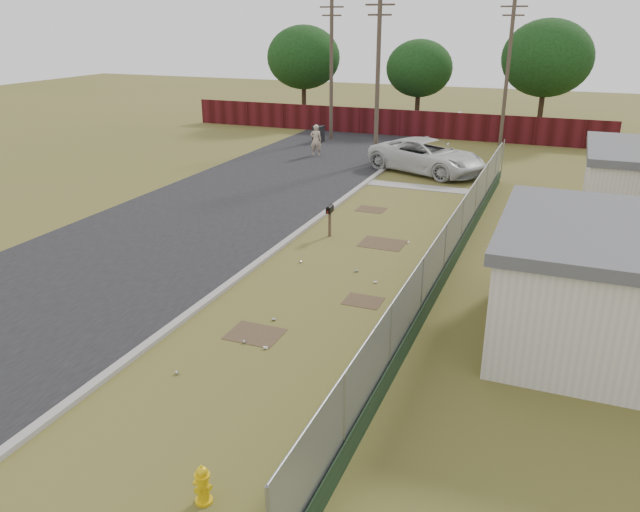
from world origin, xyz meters
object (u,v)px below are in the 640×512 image
at_px(fire_hydrant, 203,485).
at_px(mailbox, 330,212).
at_px(pedestrian, 316,140).
at_px(trash_bin, 318,134).
at_px(pickup_truck, 427,156).

relative_size(fire_hydrant, mailbox, 0.62).
relative_size(pedestrian, trash_bin, 1.75).
xyz_separation_m(mailbox, pickup_truck, (1.06, 11.68, -0.08)).
relative_size(mailbox, trash_bin, 1.15).
xyz_separation_m(fire_hydrant, mailbox, (-3.00, 13.78, 0.61)).
bearing_deg(mailbox, pedestrian, 114.25).
xyz_separation_m(pickup_truck, trash_bin, (-8.67, 5.99, -0.34)).
bearing_deg(mailbox, fire_hydrant, -77.73).
bearing_deg(fire_hydrant, mailbox, 102.27).
relative_size(fire_hydrant, trash_bin, 0.71).
xyz_separation_m(mailbox, trash_bin, (-7.60, 17.68, -0.42)).
height_order(fire_hydrant, pickup_truck, pickup_truck).
relative_size(fire_hydrant, pedestrian, 0.41).
height_order(mailbox, pedestrian, pedestrian).
xyz_separation_m(pickup_truck, pedestrian, (-7.15, 1.84, 0.05)).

